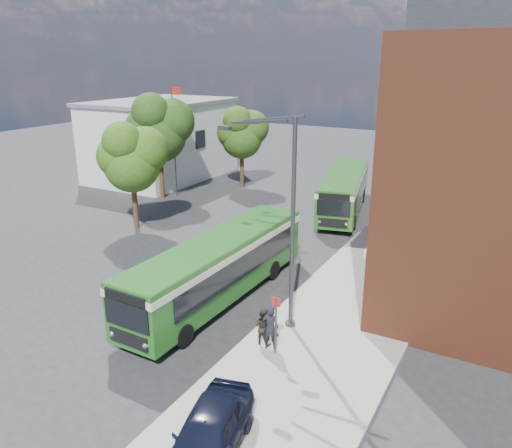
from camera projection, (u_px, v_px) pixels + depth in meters
The scene contains 15 objects.
ground at pixel (215, 285), 25.64m from camera, with size 120.00×120.00×0.00m, color #28282A.
pavement at pixel (392, 257), 29.01m from camera, with size 6.00×48.00×0.15m, color gray.
kerb_line at pixel (342, 249), 30.44m from camera, with size 0.12×48.00×0.01m, color beige.
white_building at pixel (161, 139), 47.68m from camera, with size 9.40×13.40×7.30m.
flagpole at pixel (174, 137), 40.57m from camera, with size 0.95×0.10×9.00m.
street_lamp at pixel (285, 222), 20.23m from camera, with size 2.96×2.38×9.00m.
bus_stop_sign at pixel (276, 322), 19.10m from camera, with size 0.35×0.08×2.52m.
bus_front at pixel (219, 263), 23.65m from camera, with size 2.86×12.40×3.02m.
bus_rear at pixel (344, 188), 37.25m from camera, with size 5.08×12.01×3.02m.
parked_car at pixel (209, 434), 14.24m from camera, with size 1.79×4.45×1.51m, color black.
pedestrian_a at pixel (270, 328), 19.54m from camera, with size 0.66×0.44×1.82m, color black.
pedestrian_b at pixel (263, 326), 19.90m from camera, with size 0.75×0.58×1.54m, color black.
tree_left at pixel (131, 156), 32.57m from camera, with size 4.33×4.12×7.31m.
tree_mid at pixel (159, 127), 39.67m from camera, with size 5.07×4.82×8.57m.
tree_right at pixel (242, 132), 43.73m from camera, with size 4.25×4.04×7.18m.
Camera 1 is at (13.16, -19.35, 11.14)m, focal length 35.00 mm.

